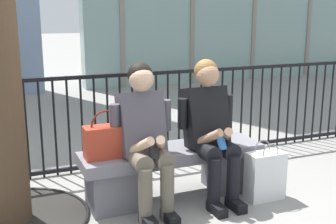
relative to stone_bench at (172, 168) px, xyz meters
The scene contains 7 objects.
ground_plane 0.27m from the stone_bench, ahead, with size 60.00×60.00×0.00m, color gray.
stone_bench is the anchor object (origin of this frame).
seated_person_with_phone 0.50m from the stone_bench, 156.50° to the right, with size 0.52×0.66×1.21m.
seated_person_companion 0.50m from the stone_bench, 23.50° to the right, with size 0.52×0.66×1.21m.
handbag_on_bench 0.66m from the stone_bench, behind, with size 0.37×0.17×0.39m.
shopping_bag 0.81m from the stone_bench, 25.35° to the right, with size 0.33×0.17×0.52m.
plaza_railing 0.94m from the stone_bench, 90.00° to the left, with size 7.06×0.04×1.00m.
Camera 1 is at (-1.40, -3.27, 1.60)m, focal length 46.00 mm.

